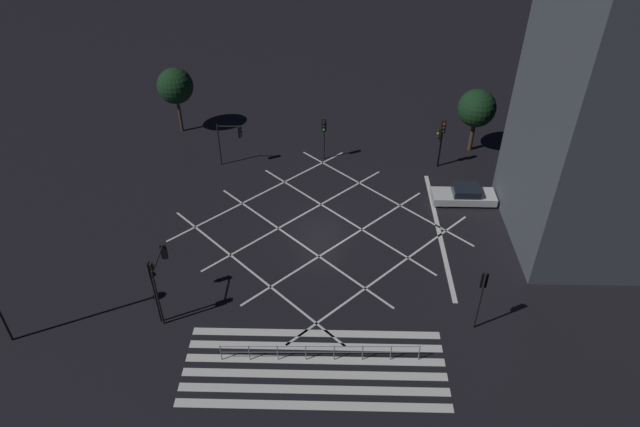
{
  "coord_description": "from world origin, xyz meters",
  "views": [
    {
      "loc": [
        0.71,
        -29.88,
        23.67
      ],
      "look_at": [
        0.0,
        0.0,
        1.29
      ],
      "focal_mm": 32.0,
      "sensor_mm": 36.0,
      "label": 1
    }
  ],
  "objects_px": {
    "street_tree_far": "(175,86)",
    "street_lamp_west": "(611,152)",
    "traffic_light_ne_main": "(439,139)",
    "traffic_light_nw_main": "(231,136)",
    "traffic_light_ne_cross": "(442,134)",
    "traffic_light_sw_main": "(153,281)",
    "traffic_light_se_cross": "(482,289)",
    "waiting_car": "(464,195)",
    "traffic_light_sw_cross": "(161,269)",
    "traffic_light_median_north": "(324,131)",
    "street_tree_near": "(477,108)"
  },
  "relations": [
    {
      "from": "street_tree_far",
      "to": "street_lamp_west",
      "type": "bearing_deg",
      "value": -22.69
    },
    {
      "from": "traffic_light_ne_main",
      "to": "traffic_light_nw_main",
      "type": "bearing_deg",
      "value": 0.41
    },
    {
      "from": "traffic_light_ne_cross",
      "to": "street_tree_far",
      "type": "height_order",
      "value": "street_tree_far"
    },
    {
      "from": "traffic_light_nw_main",
      "to": "traffic_light_sw_main",
      "type": "xyz_separation_m",
      "value": [
        -1.61,
        -16.4,
        0.53
      ]
    },
    {
      "from": "traffic_light_ne_main",
      "to": "street_tree_far",
      "type": "bearing_deg",
      "value": -14.03
    },
    {
      "from": "street_lamp_west",
      "to": "street_tree_far",
      "type": "relative_size",
      "value": 1.37
    },
    {
      "from": "street_lamp_west",
      "to": "street_tree_far",
      "type": "xyz_separation_m",
      "value": [
        -30.01,
        12.55,
        -1.64
      ]
    },
    {
      "from": "traffic_light_se_cross",
      "to": "waiting_car",
      "type": "height_order",
      "value": "traffic_light_se_cross"
    },
    {
      "from": "traffic_light_sw_cross",
      "to": "traffic_light_ne_main",
      "type": "bearing_deg",
      "value": -48.25
    },
    {
      "from": "traffic_light_median_north",
      "to": "street_tree_near",
      "type": "relative_size",
      "value": 0.68
    },
    {
      "from": "traffic_light_sw_cross",
      "to": "street_tree_near",
      "type": "bearing_deg",
      "value": -48.45
    },
    {
      "from": "traffic_light_median_north",
      "to": "street_tree_near",
      "type": "bearing_deg",
      "value": 98.82
    },
    {
      "from": "traffic_light_sw_main",
      "to": "street_tree_near",
      "type": "height_order",
      "value": "street_tree_near"
    },
    {
      "from": "traffic_light_median_north",
      "to": "traffic_light_nw_main",
      "type": "height_order",
      "value": "traffic_light_median_north"
    },
    {
      "from": "traffic_light_ne_main",
      "to": "traffic_light_nw_main",
      "type": "xyz_separation_m",
      "value": [
        -15.72,
        -0.11,
        0.12
      ]
    },
    {
      "from": "traffic_light_ne_cross",
      "to": "traffic_light_nw_main",
      "type": "height_order",
      "value": "traffic_light_ne_cross"
    },
    {
      "from": "traffic_light_median_north",
      "to": "street_lamp_west",
      "type": "bearing_deg",
      "value": 65.39
    },
    {
      "from": "street_lamp_west",
      "to": "street_tree_near",
      "type": "distance_m",
      "value": 11.77
    },
    {
      "from": "traffic_light_sw_main",
      "to": "street_lamp_west",
      "type": "height_order",
      "value": "street_lamp_west"
    },
    {
      "from": "traffic_light_ne_cross",
      "to": "traffic_light_se_cross",
      "type": "bearing_deg",
      "value": -1.37
    },
    {
      "from": "traffic_light_sw_cross",
      "to": "traffic_light_se_cross",
      "type": "bearing_deg",
      "value": -93.64
    },
    {
      "from": "traffic_light_ne_main",
      "to": "street_tree_near",
      "type": "distance_m",
      "value": 4.3
    },
    {
      "from": "traffic_light_ne_cross",
      "to": "street_tree_far",
      "type": "distance_m",
      "value": 21.84
    },
    {
      "from": "traffic_light_se_cross",
      "to": "street_tree_far",
      "type": "relative_size",
      "value": 0.7
    },
    {
      "from": "traffic_light_ne_cross",
      "to": "traffic_light_sw_main",
      "type": "height_order",
      "value": "traffic_light_sw_main"
    },
    {
      "from": "traffic_light_ne_cross",
      "to": "waiting_car",
      "type": "height_order",
      "value": "traffic_light_ne_cross"
    },
    {
      "from": "traffic_light_median_north",
      "to": "waiting_car",
      "type": "distance_m",
      "value": 11.62
    },
    {
      "from": "traffic_light_ne_main",
      "to": "traffic_light_se_cross",
      "type": "xyz_separation_m",
      "value": [
        -0.2,
        -16.46,
        0.39
      ]
    },
    {
      "from": "traffic_light_nw_main",
      "to": "street_tree_near",
      "type": "height_order",
      "value": "street_tree_near"
    },
    {
      "from": "traffic_light_nw_main",
      "to": "traffic_light_ne_cross",
      "type": "bearing_deg",
      "value": 0.48
    },
    {
      "from": "street_tree_far",
      "to": "waiting_car",
      "type": "bearing_deg",
      "value": -24.14
    },
    {
      "from": "traffic_light_median_north",
      "to": "traffic_light_sw_main",
      "type": "xyz_separation_m",
      "value": [
        -8.61,
        -17.34,
        0.56
      ]
    },
    {
      "from": "traffic_light_ne_main",
      "to": "traffic_light_nw_main",
      "type": "distance_m",
      "value": 15.72
    },
    {
      "from": "traffic_light_sw_cross",
      "to": "traffic_light_ne_main",
      "type": "height_order",
      "value": "traffic_light_sw_cross"
    },
    {
      "from": "traffic_light_sw_cross",
      "to": "traffic_light_nw_main",
      "type": "height_order",
      "value": "traffic_light_sw_cross"
    },
    {
      "from": "traffic_light_sw_cross",
      "to": "waiting_car",
      "type": "bearing_deg",
      "value": -60.13
    },
    {
      "from": "traffic_light_ne_cross",
      "to": "waiting_car",
      "type": "distance_m",
      "value": 5.37
    },
    {
      "from": "traffic_light_ne_main",
      "to": "street_lamp_west",
      "type": "xyz_separation_m",
      "value": [
        9.03,
        -7.3,
        3.34
      ]
    },
    {
      "from": "traffic_light_ne_cross",
      "to": "waiting_car",
      "type": "bearing_deg",
      "value": 13.04
    },
    {
      "from": "traffic_light_median_north",
      "to": "waiting_car",
      "type": "relative_size",
      "value": 0.79
    },
    {
      "from": "traffic_light_se_cross",
      "to": "street_lamp_west",
      "type": "height_order",
      "value": "street_lamp_west"
    },
    {
      "from": "traffic_light_median_north",
      "to": "traffic_light_ne_main",
      "type": "relative_size",
      "value": 1.04
    },
    {
      "from": "street_tree_near",
      "to": "street_tree_far",
      "type": "bearing_deg",
      "value": 173.9
    },
    {
      "from": "street_tree_near",
      "to": "waiting_car",
      "type": "xyz_separation_m",
      "value": [
        -1.84,
        -7.41,
        -3.1
      ]
    },
    {
      "from": "traffic_light_sw_cross",
      "to": "traffic_light_se_cross",
      "type": "xyz_separation_m",
      "value": [
        17.02,
        -1.08,
        -0.04
      ]
    },
    {
      "from": "traffic_light_ne_cross",
      "to": "traffic_light_se_cross",
      "type": "distance_m",
      "value": 16.48
    },
    {
      "from": "street_tree_near",
      "to": "waiting_car",
      "type": "height_order",
      "value": "street_tree_near"
    },
    {
      "from": "street_tree_near",
      "to": "waiting_car",
      "type": "relative_size",
      "value": 1.16
    },
    {
      "from": "traffic_light_sw_cross",
      "to": "street_tree_far",
      "type": "height_order",
      "value": "street_tree_far"
    },
    {
      "from": "traffic_light_median_north",
      "to": "traffic_light_nw_main",
      "type": "distance_m",
      "value": 7.06
    }
  ]
}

